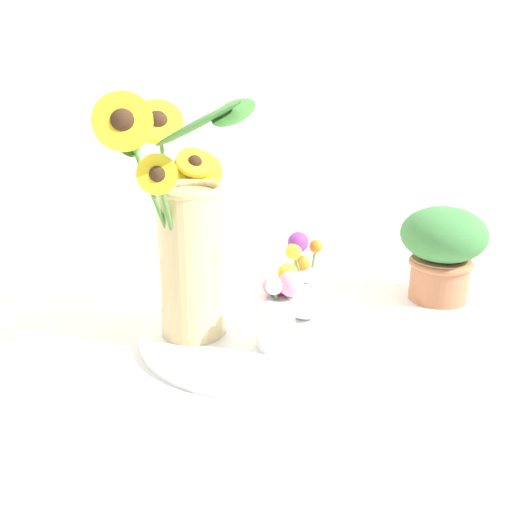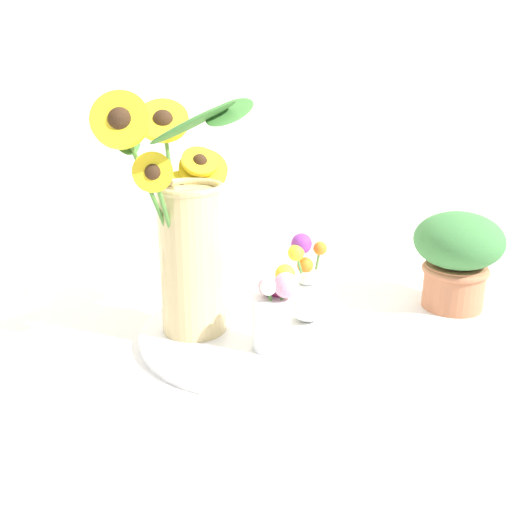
% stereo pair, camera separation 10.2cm
% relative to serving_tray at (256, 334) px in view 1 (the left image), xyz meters
% --- Properties ---
extents(ground_plane, '(6.00, 6.00, 0.00)m').
position_rel_serving_tray_xyz_m(ground_plane, '(-0.02, -0.11, -0.01)').
color(ground_plane, silver).
extents(serving_tray, '(0.41, 0.41, 0.02)m').
position_rel_serving_tray_xyz_m(serving_tray, '(0.00, 0.00, 0.00)').
color(serving_tray, white).
rests_on(serving_tray, ground_plane).
extents(mason_jar_sunflowers, '(0.27, 0.24, 0.43)m').
position_rel_serving_tray_xyz_m(mason_jar_sunflowers, '(-0.11, 0.03, 0.18)').
color(mason_jar_sunflowers, '#D1B77A').
rests_on(mason_jar_sunflowers, serving_tray).
extents(vase_small_center, '(0.08, 0.08, 0.14)m').
position_rel_serving_tray_xyz_m(vase_small_center, '(0.01, -0.07, 0.08)').
color(vase_small_center, white).
rests_on(vase_small_center, serving_tray).
extents(vase_bulb_right, '(0.08, 0.08, 0.16)m').
position_rel_serving_tray_xyz_m(vase_bulb_right, '(0.10, 0.02, 0.07)').
color(vase_bulb_right, white).
rests_on(vase_bulb_right, serving_tray).
extents(potted_plant, '(0.17, 0.17, 0.19)m').
position_rel_serving_tray_xyz_m(potted_plant, '(0.41, 0.05, 0.10)').
color(potted_plant, '#B7704C').
rests_on(potted_plant, ground_plane).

